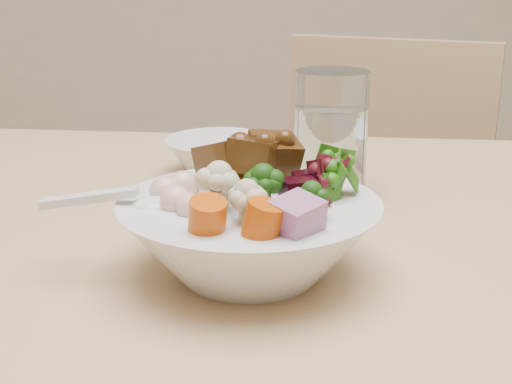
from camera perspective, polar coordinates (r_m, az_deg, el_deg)
dining_table at (r=0.70m, az=19.38°, el=-10.21°), size 1.66×1.11×0.72m
chair_far at (r=1.31m, az=8.95°, el=-4.53°), size 0.52×0.52×0.83m
food_bowl at (r=0.58m, az=-0.38°, el=-3.18°), size 0.21×0.21×0.12m
soup_spoon at (r=0.58m, az=-9.38°, el=-0.94°), size 0.12×0.04×0.02m
water_glass at (r=0.78m, az=5.97°, el=4.25°), size 0.08×0.08×0.14m
side_bowl at (r=0.86m, az=-2.93°, el=2.84°), size 0.13×0.13×0.04m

